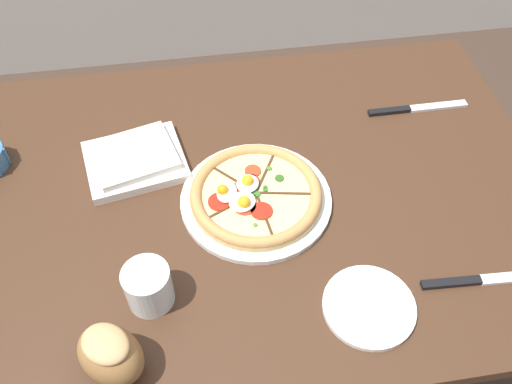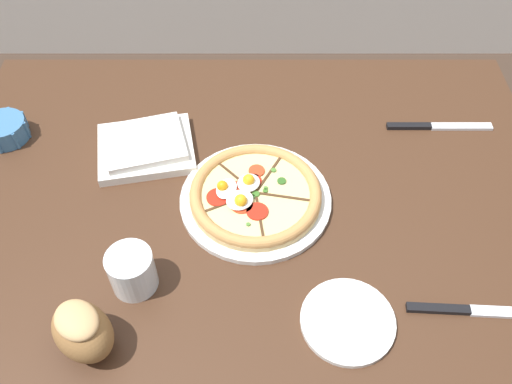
% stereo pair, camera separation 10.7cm
% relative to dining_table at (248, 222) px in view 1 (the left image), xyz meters
% --- Properties ---
extents(ground_plane, '(12.00, 12.00, 0.00)m').
position_rel_dining_table_xyz_m(ground_plane, '(0.00, 0.00, -0.65)').
color(ground_plane, '#3D2D23').
extents(dining_table, '(1.27, 0.88, 0.76)m').
position_rel_dining_table_xyz_m(dining_table, '(0.00, 0.00, 0.00)').
color(dining_table, '#422819').
rests_on(dining_table, ground_plane).
extents(pizza, '(0.30, 0.30, 0.05)m').
position_rel_dining_table_xyz_m(pizza, '(0.01, -0.03, 0.12)').
color(pizza, white).
rests_on(pizza, dining_table).
extents(napkin_folded, '(0.23, 0.21, 0.04)m').
position_rel_dining_table_xyz_m(napkin_folded, '(-0.22, 0.11, 0.12)').
color(napkin_folded, silver).
rests_on(napkin_folded, dining_table).
extents(bread_piece_near, '(0.14, 0.14, 0.10)m').
position_rel_dining_table_xyz_m(bread_piece_near, '(-0.26, -0.33, 0.16)').
color(bread_piece_near, olive).
rests_on(bread_piece_near, dining_table).
extents(knife_main, '(0.24, 0.02, 0.01)m').
position_rel_dining_table_xyz_m(knife_main, '(0.43, 0.19, 0.11)').
color(knife_main, silver).
rests_on(knife_main, dining_table).
extents(knife_spare, '(0.26, 0.03, 0.01)m').
position_rel_dining_table_xyz_m(knife_spare, '(0.40, -0.28, 0.11)').
color(knife_spare, silver).
rests_on(knife_spare, dining_table).
extents(water_glass, '(0.08, 0.08, 0.08)m').
position_rel_dining_table_xyz_m(water_glass, '(-0.20, -0.22, 0.14)').
color(water_glass, white).
rests_on(water_glass, dining_table).
extents(side_saucer, '(0.16, 0.16, 0.01)m').
position_rel_dining_table_xyz_m(side_saucer, '(0.17, -0.29, 0.11)').
color(side_saucer, white).
rests_on(side_saucer, dining_table).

